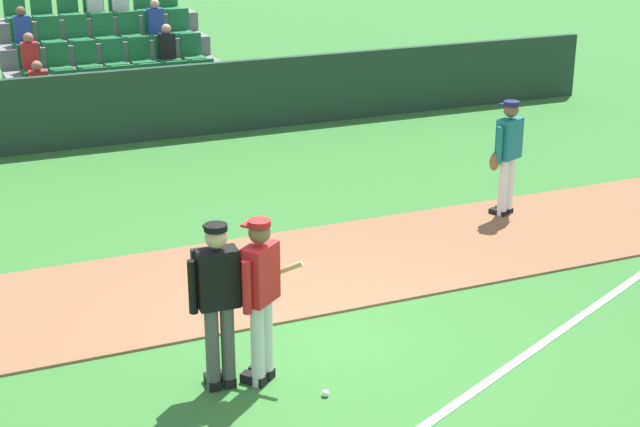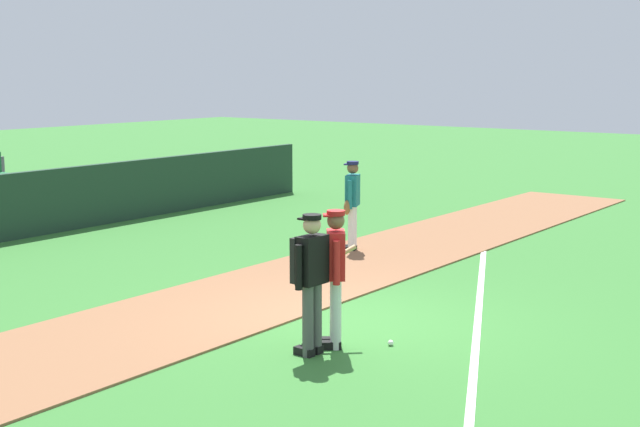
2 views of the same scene
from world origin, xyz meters
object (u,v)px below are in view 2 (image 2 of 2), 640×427
Objects in this scene: batter_red_jersey at (335,273)px; umpire_home_plate at (311,276)px; runner_teal_jersey at (352,202)px; baseball at (391,343)px.

batter_red_jersey is 0.43m from umpire_home_plate.
batter_red_jersey and umpire_home_plate have the same top height.
batter_red_jersey is at bearing -147.30° from runner_teal_jersey.
umpire_home_plate is 1.00× the size of runner_teal_jersey.
batter_red_jersey is 6.01m from runner_teal_jersey.
runner_teal_jersey is at bearing 39.53° from baseball.
umpire_home_plate is 1.44m from baseball.
umpire_home_plate is at bearing 171.48° from batter_red_jersey.
runner_teal_jersey is 23.78× the size of baseball.
batter_red_jersey and runner_teal_jersey have the same top height.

